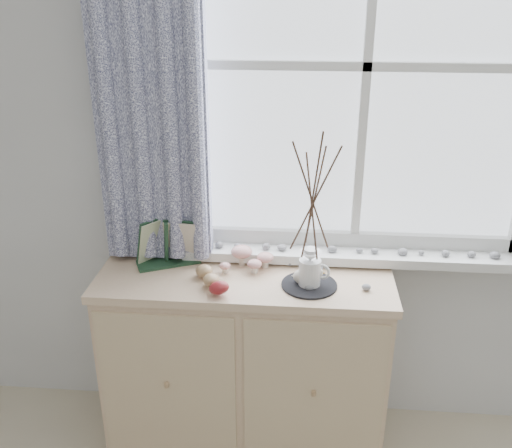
% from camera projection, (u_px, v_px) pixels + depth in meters
% --- Properties ---
extents(room_shell, '(4.04, 4.04, 2.62)m').
position_uv_depth(room_shell, '(223.00, 355.00, 0.50)').
color(room_shell, silver).
rests_on(room_shell, ground).
extents(sideboard, '(1.20, 0.45, 0.85)m').
position_uv_depth(sideboard, '(245.00, 362.00, 2.48)').
color(sideboard, beige).
rests_on(sideboard, ground).
extents(botanical_book, '(0.32, 0.24, 0.21)m').
position_uv_depth(botanical_book, '(165.00, 244.00, 2.34)').
color(botanical_book, '#1B3A24').
rests_on(botanical_book, sideboard).
extents(toadstool_cluster, '(0.22, 0.15, 0.08)m').
position_uv_depth(toadstool_cluster, '(248.00, 257.00, 2.36)').
color(toadstool_cluster, silver).
rests_on(toadstool_cluster, sideboard).
extents(wooden_eggs, '(0.14, 0.18, 0.08)m').
position_uv_depth(wooden_eggs, '(211.00, 279.00, 2.21)').
color(wooden_eggs, '#A27E5A').
rests_on(wooden_eggs, sideboard).
extents(songbird_figurine, '(0.15, 0.08, 0.08)m').
position_uv_depth(songbird_figurine, '(307.00, 276.00, 2.22)').
color(songbird_figurine, silver).
rests_on(songbird_figurine, sideboard).
extents(crocheted_doily, '(0.22, 0.22, 0.01)m').
position_uv_depth(crocheted_doily, '(309.00, 285.00, 2.23)').
color(crocheted_doily, black).
rests_on(crocheted_doily, sideboard).
extents(twig_pitcher, '(0.29, 0.29, 0.65)m').
position_uv_depth(twig_pitcher, '(313.00, 197.00, 2.08)').
color(twig_pitcher, silver).
rests_on(twig_pitcher, crocheted_doily).
extents(sideboard_pebbles, '(0.34, 0.23, 0.02)m').
position_uv_depth(sideboard_pebbles, '(320.00, 276.00, 2.28)').
color(sideboard_pebbles, gray).
rests_on(sideboard_pebbles, sideboard).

